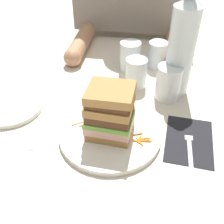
{
  "coord_description": "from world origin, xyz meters",
  "views": [
    {
      "loc": [
        0.07,
        -0.5,
        0.48
      ],
      "look_at": [
        -0.01,
        0.01,
        0.05
      ],
      "focal_mm": 43.76,
      "sensor_mm": 36.0,
      "label": 1
    }
  ],
  "objects_px": {
    "sandwich": "(110,112)",
    "napkin_dark": "(189,140)",
    "main_plate": "(110,134)",
    "water_bottle": "(181,48)",
    "knife": "(49,125)",
    "empty_tumbler_1": "(136,73)",
    "empty_tumbler_0": "(157,54)",
    "side_plate": "(10,106)",
    "juice_glass": "(168,84)",
    "fork": "(190,145)",
    "empty_tumbler_2": "(129,56)"
  },
  "relations": [
    {
      "from": "sandwich",
      "to": "napkin_dark",
      "type": "distance_m",
      "value": 0.21
    },
    {
      "from": "main_plate",
      "to": "water_bottle",
      "type": "height_order",
      "value": "water_bottle"
    },
    {
      "from": "napkin_dark",
      "to": "knife",
      "type": "xyz_separation_m",
      "value": [
        -0.36,
        -0.0,
        0.0
      ]
    },
    {
      "from": "knife",
      "to": "empty_tumbler_1",
      "type": "height_order",
      "value": "empty_tumbler_1"
    },
    {
      "from": "water_bottle",
      "to": "empty_tumbler_1",
      "type": "xyz_separation_m",
      "value": [
        -0.12,
        0.01,
        -0.1
      ]
    },
    {
      "from": "water_bottle",
      "to": "empty_tumbler_1",
      "type": "relative_size",
      "value": 3.4
    },
    {
      "from": "empty_tumbler_0",
      "to": "side_plate",
      "type": "xyz_separation_m",
      "value": [
        -0.4,
        -0.31,
        -0.04
      ]
    },
    {
      "from": "napkin_dark",
      "to": "empty_tumbler_1",
      "type": "xyz_separation_m",
      "value": [
        -0.15,
        0.22,
        0.04
      ]
    },
    {
      "from": "main_plate",
      "to": "napkin_dark",
      "type": "bearing_deg",
      "value": 4.83
    },
    {
      "from": "sandwich",
      "to": "water_bottle",
      "type": "bearing_deg",
      "value": 54.75
    },
    {
      "from": "main_plate",
      "to": "sandwich",
      "type": "bearing_deg",
      "value": 4.72
    },
    {
      "from": "water_bottle",
      "to": "sandwich",
      "type": "bearing_deg",
      "value": -125.25
    },
    {
      "from": "sandwich",
      "to": "empty_tumbler_1",
      "type": "distance_m",
      "value": 0.25
    },
    {
      "from": "juice_glass",
      "to": "water_bottle",
      "type": "bearing_deg",
      "value": 57.93
    },
    {
      "from": "main_plate",
      "to": "juice_glass",
      "type": "xyz_separation_m",
      "value": [
        0.14,
        0.19,
        0.04
      ]
    },
    {
      "from": "juice_glass",
      "to": "water_bottle",
      "type": "xyz_separation_m",
      "value": [
        0.02,
        0.04,
        0.1
      ]
    },
    {
      "from": "napkin_dark",
      "to": "empty_tumbler_0",
      "type": "xyz_separation_m",
      "value": [
        -0.09,
        0.36,
        0.04
      ]
    },
    {
      "from": "fork",
      "to": "empty_tumbler_1",
      "type": "xyz_separation_m",
      "value": [
        -0.15,
        0.25,
        0.04
      ]
    },
    {
      "from": "empty_tumbler_0",
      "to": "empty_tumbler_1",
      "type": "relative_size",
      "value": 0.97
    },
    {
      "from": "empty_tumbler_2",
      "to": "juice_glass",
      "type": "bearing_deg",
      "value": -48.08
    },
    {
      "from": "knife",
      "to": "empty_tumbler_2",
      "type": "xyz_separation_m",
      "value": [
        0.18,
        0.32,
        0.05
      ]
    },
    {
      "from": "sandwich",
      "to": "juice_glass",
      "type": "relative_size",
      "value": 1.28
    },
    {
      "from": "knife",
      "to": "main_plate",
      "type": "bearing_deg",
      "value": -5.41
    },
    {
      "from": "juice_glass",
      "to": "side_plate",
      "type": "distance_m",
      "value": 0.46
    },
    {
      "from": "juice_glass",
      "to": "empty_tumbler_2",
      "type": "relative_size",
      "value": 1.04
    },
    {
      "from": "knife",
      "to": "side_plate",
      "type": "xyz_separation_m",
      "value": [
        -0.13,
        0.05,
        0.01
      ]
    },
    {
      "from": "water_bottle",
      "to": "napkin_dark",
      "type": "bearing_deg",
      "value": -80.93
    },
    {
      "from": "sandwich",
      "to": "empty_tumbler_2",
      "type": "relative_size",
      "value": 1.34
    },
    {
      "from": "napkin_dark",
      "to": "water_bottle",
      "type": "bearing_deg",
      "value": 99.07
    },
    {
      "from": "knife",
      "to": "water_bottle",
      "type": "bearing_deg",
      "value": 33.0
    },
    {
      "from": "main_plate",
      "to": "water_bottle",
      "type": "bearing_deg",
      "value": 54.71
    },
    {
      "from": "empty_tumbler_2",
      "to": "side_plate",
      "type": "height_order",
      "value": "empty_tumbler_2"
    },
    {
      "from": "fork",
      "to": "side_plate",
      "type": "relative_size",
      "value": 0.91
    },
    {
      "from": "juice_glass",
      "to": "empty_tumbler_0",
      "type": "height_order",
      "value": "juice_glass"
    },
    {
      "from": "knife",
      "to": "empty_tumbler_2",
      "type": "height_order",
      "value": "empty_tumbler_2"
    },
    {
      "from": "knife",
      "to": "sandwich",
      "type": "bearing_deg",
      "value": -5.39
    },
    {
      "from": "sandwich",
      "to": "side_plate",
      "type": "bearing_deg",
      "value": 167.22
    },
    {
      "from": "knife",
      "to": "empty_tumbler_2",
      "type": "relative_size",
      "value": 2.03
    },
    {
      "from": "napkin_dark",
      "to": "juice_glass",
      "type": "xyz_separation_m",
      "value": [
        -0.06,
        0.18,
        0.04
      ]
    },
    {
      "from": "sandwich",
      "to": "empty_tumbler_2",
      "type": "distance_m",
      "value": 0.34
    },
    {
      "from": "empty_tumbler_0",
      "to": "empty_tumbler_1",
      "type": "height_order",
      "value": "empty_tumbler_1"
    },
    {
      "from": "empty_tumbler_2",
      "to": "side_plate",
      "type": "bearing_deg",
      "value": -138.83
    },
    {
      "from": "knife",
      "to": "water_bottle",
      "type": "xyz_separation_m",
      "value": [
        0.33,
        0.21,
        0.14
      ]
    },
    {
      "from": "sandwich",
      "to": "fork",
      "type": "distance_m",
      "value": 0.21
    },
    {
      "from": "empty_tumbler_2",
      "to": "empty_tumbler_0",
      "type": "bearing_deg",
      "value": 22.23
    },
    {
      "from": "knife",
      "to": "water_bottle",
      "type": "height_order",
      "value": "water_bottle"
    },
    {
      "from": "empty_tumbler_0",
      "to": "side_plate",
      "type": "bearing_deg",
      "value": -142.52
    },
    {
      "from": "napkin_dark",
      "to": "empty_tumbler_1",
      "type": "height_order",
      "value": "empty_tumbler_1"
    },
    {
      "from": "sandwich",
      "to": "fork",
      "type": "height_order",
      "value": "sandwich"
    },
    {
      "from": "main_plate",
      "to": "empty_tumbler_2",
      "type": "height_order",
      "value": "empty_tumbler_2"
    }
  ]
}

